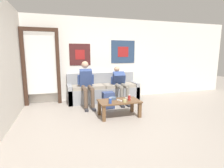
{
  "coord_description": "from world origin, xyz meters",
  "views": [
    {
      "loc": [
        -1.11,
        -2.77,
        1.44
      ],
      "look_at": [
        0.18,
        1.48,
        0.67
      ],
      "focal_mm": 28.0,
      "sensor_mm": 36.0,
      "label": 1
    }
  ],
  "objects": [
    {
      "name": "person_seated_adult",
      "position": [
        -0.4,
        2.03,
        0.68
      ],
      "size": [
        0.47,
        0.93,
        1.24
      ],
      "color": "brown",
      "rests_on": "ground_plane"
    },
    {
      "name": "coffee_table",
      "position": [
        0.18,
        0.93,
        0.3
      ],
      "size": [
        0.95,
        0.55,
        0.38
      ],
      "color": "brown",
      "rests_on": "ground_plane"
    },
    {
      "name": "drink_can_blue",
      "position": [
        -0.08,
        0.75,
        0.44
      ],
      "size": [
        0.07,
        0.07,
        0.12
      ],
      "color": "#28479E",
      "rests_on": "coffee_table"
    },
    {
      "name": "ground_plane",
      "position": [
        0.0,
        0.0,
        0.0
      ],
      "size": [
        18.0,
        18.0,
        0.0
      ],
      "primitive_type": "plane",
      "color": "gray"
    },
    {
      "name": "drink_can_red",
      "position": [
        0.42,
        0.88,
        0.44
      ],
      "size": [
        0.07,
        0.07,
        0.12
      ],
      "color": "maroon",
      "rests_on": "coffee_table"
    },
    {
      "name": "wall_back",
      "position": [
        0.0,
        2.74,
        1.28
      ],
      "size": [
        10.0,
        0.07,
        2.55
      ],
      "color": "white",
      "rests_on": "ground_plane"
    },
    {
      "name": "game_controller_near_left",
      "position": [
        0.18,
        0.89,
        0.39
      ],
      "size": [
        0.09,
        0.14,
        0.03
      ],
      "color": "white",
      "rests_on": "coffee_table"
    },
    {
      "name": "door_frame",
      "position": [
        -1.58,
        2.52,
        1.2
      ],
      "size": [
        1.0,
        0.1,
        2.15
      ],
      "color": "#382319",
      "rests_on": "ground_plane"
    },
    {
      "name": "ceramic_bowl",
      "position": [
        0.07,
        1.07,
        0.41
      ],
      "size": [
        0.17,
        0.17,
        0.06
      ],
      "color": "#475B75",
      "rests_on": "coffee_table"
    },
    {
      "name": "backpack",
      "position": [
        0.11,
        1.61,
        0.21
      ],
      "size": [
        0.3,
        0.29,
        0.43
      ],
      "color": "navy",
      "rests_on": "ground_plane"
    },
    {
      "name": "pillar_candle",
      "position": [
        0.25,
        0.75,
        0.41
      ],
      "size": [
        0.08,
        0.08,
        0.09
      ],
      "color": "tan",
      "rests_on": "coffee_table"
    },
    {
      "name": "game_controller_near_right",
      "position": [
        0.44,
        1.02,
        0.39
      ],
      "size": [
        0.11,
        0.14,
        0.03
      ],
      "color": "white",
      "rests_on": "coffee_table"
    },
    {
      "name": "couch",
      "position": [
        0.17,
        2.4,
        0.3
      ],
      "size": [
        2.16,
        0.68,
        0.84
      ],
      "color": "gray",
      "rests_on": "ground_plane"
    },
    {
      "name": "person_seated_teen",
      "position": [
        0.6,
        2.05,
        0.59
      ],
      "size": [
        0.47,
        0.96,
        1.06
      ],
      "color": "gray",
      "rests_on": "ground_plane"
    }
  ]
}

